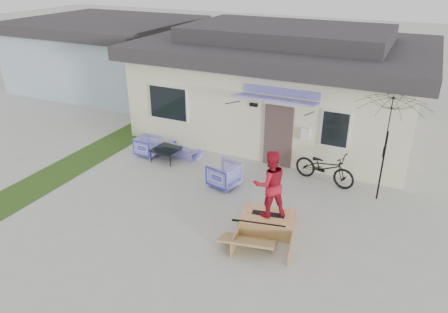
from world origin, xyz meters
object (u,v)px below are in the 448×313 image
at_px(coffee_table, 167,154).
at_px(patio_umbrella, 386,143).
at_px(bicycle, 325,164).
at_px(skateboard, 268,214).
at_px(skater, 270,183).
at_px(armchair_right, 224,173).
at_px(armchair_left, 148,145).
at_px(skate_ramp, 268,223).
at_px(loveseat, 182,147).

relative_size(coffee_table, patio_umbrella, 0.34).
relative_size(bicycle, skateboard, 2.37).
height_order(patio_umbrella, skater, skater).
bearing_deg(armchair_right, skateboard, 64.08).
height_order(armchair_left, bicycle, bicycle).
distance_m(bicycle, skate_ramp, 3.29).
bearing_deg(bicycle, armchair_left, 109.30).
bearing_deg(coffee_table, patio_umbrella, 3.30).
xyz_separation_m(armchair_right, bicycle, (2.69, 1.54, 0.20)).
bearing_deg(patio_umbrella, armchair_left, -177.50).
bearing_deg(skateboard, skater, 0.00).
bearing_deg(loveseat, bicycle, -165.03).
relative_size(patio_umbrella, skateboard, 3.08).
bearing_deg(patio_umbrella, bicycle, 168.63).
height_order(coffee_table, skater, skater).
bearing_deg(skater, skateboard, 180.00).
distance_m(armchair_left, coffee_table, 0.82).
bearing_deg(skate_ramp, skateboard, 90.00).
relative_size(armchair_left, skate_ramp, 0.43).
xyz_separation_m(coffee_table, skater, (4.59, -2.42, 1.15)).
relative_size(armchair_left, skateboard, 0.91).
bearing_deg(coffee_table, skateboard, -27.75).
xyz_separation_m(loveseat, coffee_table, (-0.25, -0.60, -0.07)).
height_order(loveseat, patio_umbrella, patio_umbrella).
xyz_separation_m(loveseat, skate_ramp, (4.35, -3.06, -0.07)).
relative_size(armchair_right, skate_ramp, 0.48).
xyz_separation_m(armchair_left, coffee_table, (0.80, -0.06, -0.16)).
bearing_deg(coffee_table, skate_ramp, -28.13).
bearing_deg(armchair_left, armchair_right, -102.94).
xyz_separation_m(armchair_right, coffee_table, (-2.59, 0.82, -0.21)).
bearing_deg(patio_umbrella, skater, -129.55).
height_order(armchair_right, bicycle, bicycle).
xyz_separation_m(bicycle, skater, (-0.68, -3.15, 0.74)).
xyz_separation_m(bicycle, patio_umbrella, (1.64, -0.33, 1.12)).
bearing_deg(patio_umbrella, skate_ramp, -129.02).
bearing_deg(skate_ramp, loveseat, 133.19).
relative_size(armchair_left, skater, 0.43).
xyz_separation_m(loveseat, skater, (4.34, -3.02, 1.08)).
xyz_separation_m(loveseat, armchair_left, (-1.06, -0.54, 0.09)).
distance_m(bicycle, patio_umbrella, 2.02).
xyz_separation_m(loveseat, armchair_right, (2.33, -1.41, 0.13)).
bearing_deg(skateboard, patio_umbrella, 40.06).
xyz_separation_m(armchair_left, patio_umbrella, (7.72, 0.34, 1.37)).
distance_m(loveseat, skateboard, 5.29).
bearing_deg(skate_ramp, bicycle, 66.39).
bearing_deg(bicycle, coffee_table, 110.91).
height_order(skate_ramp, skateboard, skateboard).
distance_m(armchair_left, patio_umbrella, 7.85).
height_order(armchair_right, patio_umbrella, patio_umbrella).
relative_size(armchair_right, bicycle, 0.43).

